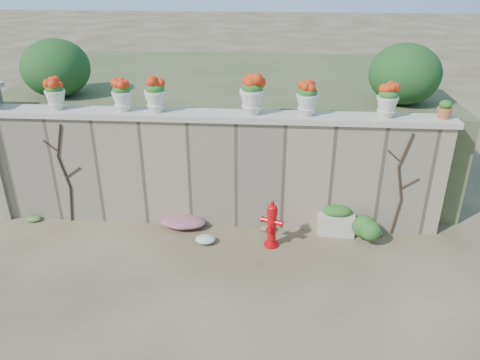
# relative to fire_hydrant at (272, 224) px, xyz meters

# --- Properties ---
(ground) EXTENTS (80.00, 80.00, 0.00)m
(ground) POSITION_rel_fire_hydrant_xyz_m (-1.06, -1.02, -0.43)
(ground) COLOR #483724
(ground) RESTS_ON ground
(stone_wall) EXTENTS (8.00, 0.40, 2.00)m
(stone_wall) POSITION_rel_fire_hydrant_xyz_m (-1.06, 0.78, 0.57)
(stone_wall) COLOR #8C7A5D
(stone_wall) RESTS_ON ground
(wall_cap) EXTENTS (8.10, 0.52, 0.10)m
(wall_cap) POSITION_rel_fire_hydrant_xyz_m (-1.06, 0.78, 1.62)
(wall_cap) COLOR #BCB49F
(wall_cap) RESTS_ON stone_wall
(raised_fill) EXTENTS (9.00, 6.00, 2.00)m
(raised_fill) POSITION_rel_fire_hydrant_xyz_m (-1.06, 3.98, 0.57)
(raised_fill) COLOR #384C23
(raised_fill) RESTS_ON ground
(back_shrub_left) EXTENTS (1.30, 1.30, 1.10)m
(back_shrub_left) POSITION_rel_fire_hydrant_xyz_m (-4.26, 1.98, 2.12)
(back_shrub_left) COLOR #143814
(back_shrub_left) RESTS_ON raised_fill
(back_shrub_right) EXTENTS (1.30, 1.30, 1.10)m
(back_shrub_right) POSITION_rel_fire_hydrant_xyz_m (2.34, 1.98, 2.12)
(back_shrub_right) COLOR #143814
(back_shrub_right) RESTS_ON raised_fill
(vine_left) EXTENTS (0.60, 0.04, 1.91)m
(vine_left) POSITION_rel_fire_hydrant_xyz_m (-3.74, 0.56, 0.56)
(vine_left) COLOR black
(vine_left) RESTS_ON ground
(vine_right) EXTENTS (0.60, 0.04, 1.91)m
(vine_right) POSITION_rel_fire_hydrant_xyz_m (2.16, 0.56, 0.56)
(vine_right) COLOR black
(vine_right) RESTS_ON ground
(fire_hydrant) EXTENTS (0.37, 0.27, 0.86)m
(fire_hydrant) POSITION_rel_fire_hydrant_xyz_m (0.00, 0.00, 0.00)
(fire_hydrant) COLOR red
(fire_hydrant) RESTS_ON ground
(planter_box) EXTENTS (0.67, 0.42, 0.53)m
(planter_box) POSITION_rel_fire_hydrant_xyz_m (1.14, 0.53, -0.19)
(planter_box) COLOR #BCB49F
(planter_box) RESTS_ON ground
(green_shrub) EXTENTS (0.67, 0.60, 0.63)m
(green_shrub) POSITION_rel_fire_hydrant_xyz_m (1.57, 0.20, -0.12)
(green_shrub) COLOR #1E5119
(green_shrub) RESTS_ON ground
(magenta_clump) EXTENTS (0.98, 0.65, 0.26)m
(magenta_clump) POSITION_rel_fire_hydrant_xyz_m (-1.57, 0.53, -0.30)
(magenta_clump) COLOR #C62780
(magenta_clump) RESTS_ON ground
(white_flowers) EXTENTS (0.48, 0.38, 0.17)m
(white_flowers) POSITION_rel_fire_hydrant_xyz_m (-1.10, -0.01, -0.35)
(white_flowers) COLOR white
(white_flowers) RESTS_ON ground
(urn_pot_0) EXTENTS (0.34, 0.34, 0.54)m
(urn_pot_0) POSITION_rel_fire_hydrant_xyz_m (-3.77, 0.78, 1.93)
(urn_pot_0) COLOR beige
(urn_pot_0) RESTS_ON wall_cap
(urn_pot_1) EXTENTS (0.35, 0.35, 0.55)m
(urn_pot_1) POSITION_rel_fire_hydrant_xyz_m (-2.60, 0.78, 1.94)
(urn_pot_1) COLOR beige
(urn_pot_1) RESTS_ON wall_cap
(urn_pot_2) EXTENTS (0.37, 0.37, 0.58)m
(urn_pot_2) POSITION_rel_fire_hydrant_xyz_m (-2.03, 0.78, 1.95)
(urn_pot_2) COLOR beige
(urn_pot_2) RESTS_ON wall_cap
(urn_pot_3) EXTENTS (0.42, 0.42, 0.66)m
(urn_pot_3) POSITION_rel_fire_hydrant_xyz_m (-0.40, 0.78, 1.99)
(urn_pot_3) COLOR beige
(urn_pot_3) RESTS_ON wall_cap
(urn_pot_4) EXTENTS (0.36, 0.36, 0.57)m
(urn_pot_4) POSITION_rel_fire_hydrant_xyz_m (0.51, 0.78, 1.95)
(urn_pot_4) COLOR beige
(urn_pot_4) RESTS_ON wall_cap
(urn_pot_5) EXTENTS (0.35, 0.35, 0.55)m
(urn_pot_5) POSITION_rel_fire_hydrant_xyz_m (1.81, 0.78, 1.94)
(urn_pot_5) COLOR beige
(urn_pot_5) RESTS_ON wall_cap
(terracotta_pot) EXTENTS (0.25, 0.25, 0.29)m
(terracotta_pot) POSITION_rel_fire_hydrant_xyz_m (2.74, 0.78, 1.80)
(terracotta_pot) COLOR #AA5A34
(terracotta_pot) RESTS_ON wall_cap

